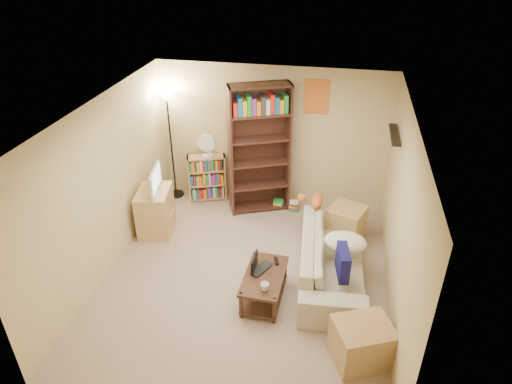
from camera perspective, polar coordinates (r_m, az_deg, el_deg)
room at (r=5.84m, az=-1.52°, el=1.75°), size 4.50×4.54×2.52m
sofa at (r=6.66m, az=9.47°, el=-8.02°), size 2.38×1.20×0.66m
navy_pillow at (r=6.10m, az=10.81°, el=-8.65°), size 0.20×0.45×0.39m
cream_blanket at (r=6.57m, az=11.06°, el=-6.19°), size 0.61×0.43×0.26m
tabby_cat at (r=7.13m, az=7.30°, el=-0.94°), size 0.52×0.21×0.18m
coffee_table at (r=6.24m, az=1.04°, el=-11.34°), size 0.54×0.94×0.41m
laptop at (r=6.19m, az=1.03°, el=-9.74°), size 0.53×0.50×0.03m
laptop_screen at (r=6.15m, az=-0.19°, el=-8.77°), size 0.02×0.31×0.21m
mug at (r=5.89m, az=1.09°, el=-11.76°), size 0.14×0.14×0.10m
tv_remote at (r=6.36m, az=2.56°, el=-8.61°), size 0.09×0.17×0.02m
tv_stand at (r=7.67m, az=-12.47°, el=-2.31°), size 0.62×0.78×0.76m
television at (r=7.39m, az=-12.95°, el=1.45°), size 0.71×0.32×0.39m
tall_bookshelf at (r=7.71m, az=0.43°, el=5.63°), size 1.08×0.72×2.28m
short_bookshelf at (r=8.41m, az=-6.15°, el=1.82°), size 0.73×0.49×0.87m
desk_fan at (r=8.07m, az=-6.16°, el=5.84°), size 0.31×0.17×0.44m
floor_lamp at (r=8.15m, az=-10.91°, el=9.37°), size 0.34×0.34×1.99m
side_table at (r=7.44m, az=11.18°, el=-3.97°), size 0.67×0.67×0.60m
end_cabinet at (r=5.65m, az=13.10°, el=-17.87°), size 0.80×0.74×0.53m
book_stacks at (r=8.22m, az=3.88°, el=-1.63°), size 0.46×0.17×0.19m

